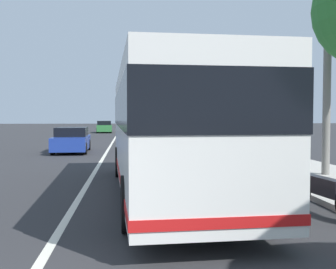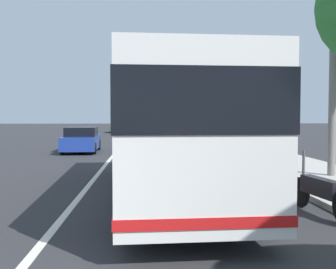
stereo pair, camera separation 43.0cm
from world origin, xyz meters
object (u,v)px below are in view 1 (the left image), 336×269
motorcycle_far_end (275,173)px  car_ahead_same_lane (104,127)px  utility_pole (327,75)px  car_oncoming (142,130)px  motorcycle_by_tree (322,190)px  car_far_distant (72,140)px  coach_bus (168,126)px

motorcycle_far_end → car_ahead_same_lane: size_ratio=0.47×
utility_pole → car_oncoming: bearing=10.0°
motorcycle_by_tree → car_far_distant: bearing=17.6°
car_far_distant → car_oncoming: car_oncoming is taller
motorcycle_by_tree → motorcycle_far_end: size_ratio=1.05×
motorcycle_far_end → car_oncoming: bearing=29.8°
motorcycle_far_end → car_oncoming: 30.04m
coach_bus → car_ahead_same_lane: bearing=3.0°
motorcycle_by_tree → car_far_distant: 16.84m
utility_pole → motorcycle_far_end: bearing=126.8°
car_far_distant → car_ahead_same_lane: bearing=177.9°
motorcycle_far_end → utility_pole: utility_pole is taller
motorcycle_by_tree → car_ahead_same_lane: bearing=1.6°
motorcycle_by_tree → car_far_distant: (15.21, 7.22, 0.19)m
coach_bus → car_oncoming: coach_bus is taller
motorcycle_by_tree → car_far_distant: size_ratio=0.52×
car_ahead_same_lane → motorcycle_by_tree: bearing=5.5°
motorcycle_by_tree → utility_pole: bearing=-35.4°
car_far_distant → utility_pole: (-10.67, -9.59, 2.69)m
utility_pole → coach_bus: bearing=111.6°
motorcycle_by_tree → car_oncoming: (32.70, 2.61, 0.19)m
motorcycle_by_tree → utility_pole: size_ratio=0.34×
coach_bus → motorcycle_far_end: coach_bus is taller
coach_bus → car_far_distant: (12.81, 4.20, -1.11)m
utility_pole → motorcycle_by_tree: bearing=152.4°
motorcycle_far_end → utility_pole: 4.13m
coach_bus → utility_pole: bearing=-71.0°
motorcycle_far_end → car_ahead_same_lane: 40.50m
coach_bus → utility_pole: 6.01m
coach_bus → car_ahead_same_lane: size_ratio=2.29×
motorcycle_by_tree → motorcycle_far_end: bearing=-8.2°
motorcycle_far_end → car_oncoming: car_oncoming is taller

